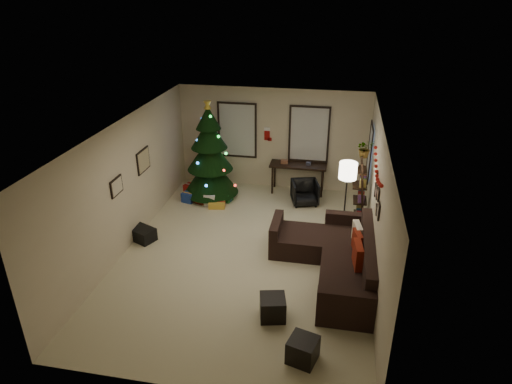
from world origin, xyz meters
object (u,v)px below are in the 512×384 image
desk (298,168)px  desk_chair (305,192)px  christmas_tree (210,157)px  bookshelf (361,196)px  sofa (335,258)px

desk → desk_chair: bearing=-68.9°
christmas_tree → desk: 2.32m
desk_chair → bookshelf: bearing=-52.2°
sofa → desk: bearing=107.4°
christmas_tree → desk_chair: christmas_tree is taller
sofa → bookshelf: bookshelf is taller
sofa → desk: 3.69m
desk_chair → bookshelf: 1.73m
desk_chair → bookshelf: bookshelf is taller
desk → desk_chair: (0.25, -0.65, -0.40)m
sofa → desk: sofa is taller
sofa → bookshelf: bearing=75.5°
christmas_tree → sofa: 4.39m
sofa → bookshelf: 1.97m
christmas_tree → sofa: (3.28, -2.81, -0.79)m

